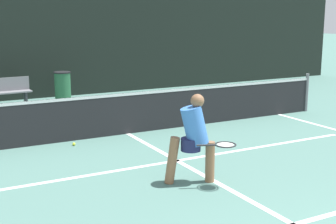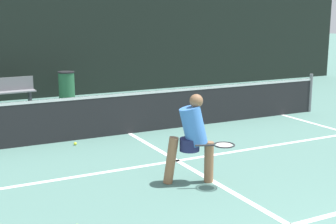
{
  "view_description": "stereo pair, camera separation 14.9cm",
  "coord_description": "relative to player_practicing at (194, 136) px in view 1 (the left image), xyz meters",
  "views": [
    {
      "loc": [
        -4.12,
        -1.98,
        2.68
      ],
      "look_at": [
        -0.19,
        5.35,
        0.95
      ],
      "focal_mm": 50.0,
      "sensor_mm": 36.0,
      "label": 1
    },
    {
      "loc": [
        -3.98,
        -2.05,
        2.68
      ],
      "look_at": [
        -0.19,
        5.35,
        0.95
      ],
      "focal_mm": 50.0,
      "sensor_mm": 36.0,
      "label": 2
    }
  ],
  "objects": [
    {
      "name": "court_service_line",
      "position": [
        0.33,
        1.12,
        -0.78
      ],
      "size": [
        8.25,
        0.1,
        0.01
      ],
      "primitive_type": "cube",
      "color": "white",
      "rests_on": "ground"
    },
    {
      "name": "court_center_mark",
      "position": [
        0.33,
        0.73,
        -0.78
      ],
      "size": [
        0.1,
        5.42,
        0.01
      ],
      "primitive_type": "cube",
      "color": "white",
      "rests_on": "ground"
    },
    {
      "name": "net",
      "position": [
        0.33,
        3.44,
        -0.27
      ],
      "size": [
        11.09,
        0.09,
        1.07
      ],
      "color": "slate",
      "rests_on": "ground"
    },
    {
      "name": "fence_back",
      "position": [
        0.33,
        9.18,
        1.12
      ],
      "size": [
        24.0,
        0.06,
        3.82
      ],
      "color": "black",
      "rests_on": "ground"
    },
    {
      "name": "player_practicing",
      "position": [
        0.0,
        0.0,
        0.0
      ],
      "size": [
        1.03,
        0.87,
        1.47
      ],
      "rotation": [
        0.0,
        0.0,
        -0.38
      ],
      "color": "#8C6042",
      "rests_on": "ground"
    },
    {
      "name": "tennis_ball_scattered_3",
      "position": [
        -1.06,
        3.05,
        -0.75
      ],
      "size": [
        0.07,
        0.07,
        0.07
      ],
      "primitive_type": "sphere",
      "color": "#D1E033",
      "rests_on": "ground"
    },
    {
      "name": "courtside_bench",
      "position": [
        -1.69,
        8.1,
        -0.31
      ],
      "size": [
        1.72,
        0.48,
        0.86
      ],
      "rotation": [
        0.0,
        0.0,
        0.06
      ],
      "color": "slate",
      "rests_on": "ground"
    },
    {
      "name": "trash_bin",
      "position": [
        0.16,
        8.16,
        -0.31
      ],
      "size": [
        0.52,
        0.52,
        0.95
      ],
      "color": "#28603D",
      "rests_on": "ground"
    },
    {
      "name": "parked_car",
      "position": [
        4.94,
        13.54,
        -0.18
      ],
      "size": [
        1.72,
        4.43,
        1.42
      ],
      "color": "black",
      "rests_on": "ground"
    }
  ]
}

